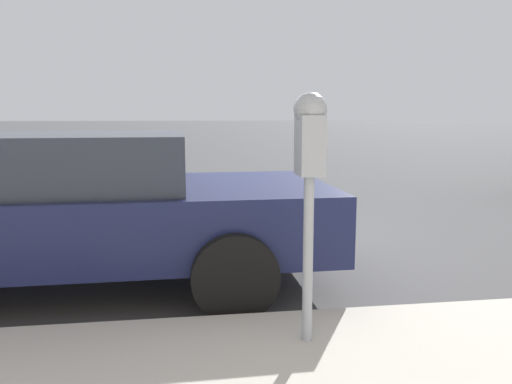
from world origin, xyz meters
name	(u,v)px	position (x,y,z in m)	size (l,w,h in m)	color
ground_plane	(215,248)	(0.00, 0.00, 0.00)	(220.00, 220.00, 0.00)	#424244
parking_meter	(310,154)	(-2.65, -0.39, 1.25)	(0.21, 0.19, 1.47)	gray
car_navy	(40,206)	(-1.10, 1.52, 0.72)	(2.02, 4.80, 1.32)	#14193D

